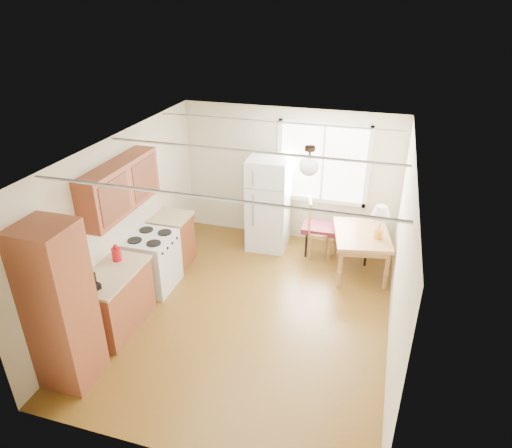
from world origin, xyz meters
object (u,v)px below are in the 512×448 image
at_px(refrigerator, 268,203).
at_px(dining_table, 361,238).
at_px(bench, 338,231).
at_px(chair, 314,224).

xyz_separation_m(refrigerator, dining_table, (1.71, -0.42, -0.24)).
distance_m(refrigerator, bench, 1.34).
xyz_separation_m(bench, chair, (-0.42, -0.09, 0.12)).
xyz_separation_m(refrigerator, chair, (0.87, -0.14, -0.23)).
relative_size(refrigerator, dining_table, 1.32).
bearing_deg(refrigerator, bench, -4.62).
bearing_deg(bench, dining_table, -41.79).
height_order(bench, chair, chair).
bearing_deg(refrigerator, dining_table, -15.87).
distance_m(dining_table, chair, 0.88).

